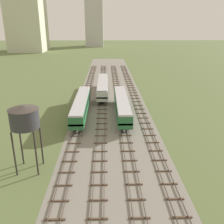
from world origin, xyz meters
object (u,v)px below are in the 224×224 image
object	(u,v)px
passenger_coach_far_left_nearest	(81,105)
passenger_coach_left_mid	(103,86)
passenger_coach_centre_left_near	(122,104)
water_tower	(24,118)

from	to	relation	value
passenger_coach_far_left_nearest	passenger_coach_left_mid	xyz separation A→B (m)	(4.66, 17.50, 0.00)
passenger_coach_far_left_nearest	passenger_coach_centre_left_near	distance (m)	9.32
passenger_coach_left_mid	passenger_coach_far_left_nearest	bearing A→B (deg)	-104.90
passenger_coach_far_left_nearest	passenger_coach_centre_left_near	size ratio (longest dim) A/B	1.00
passenger_coach_far_left_nearest	passenger_coach_left_mid	distance (m)	18.11
passenger_coach_centre_left_near	passenger_coach_left_mid	size ratio (longest dim) A/B	1.00
passenger_coach_far_left_nearest	water_tower	distance (m)	23.34
passenger_coach_centre_left_near	passenger_coach_left_mid	world-z (taller)	same
passenger_coach_far_left_nearest	water_tower	bearing A→B (deg)	-103.89
passenger_coach_far_left_nearest	passenger_coach_centre_left_near	world-z (taller)	same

